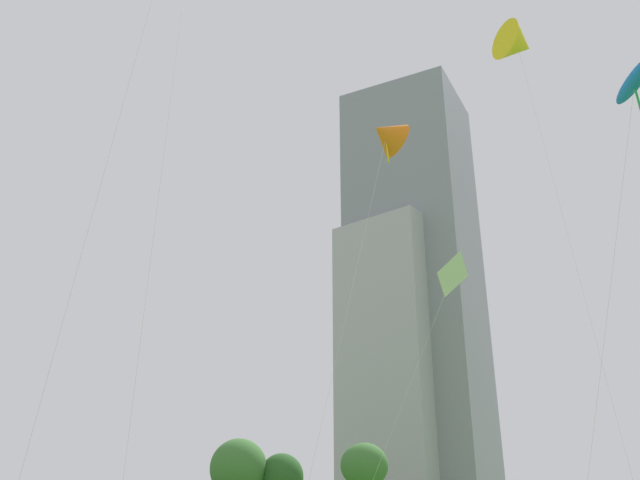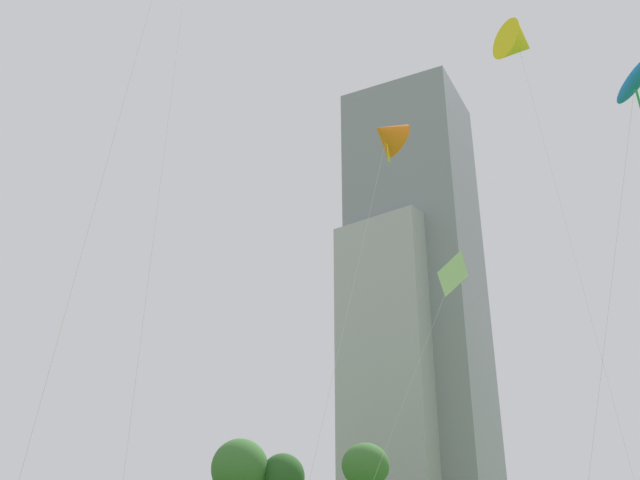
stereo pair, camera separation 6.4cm
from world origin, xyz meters
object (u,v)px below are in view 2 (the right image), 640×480
Objects in this scene: kite_flying_2 at (451,276)px; distant_highrise_1 at (406,373)px; kite_flying_5 at (635,81)px; distant_highrise_0 at (418,294)px; kite_flying_4 at (387,135)px; park_tree_1 at (240,469)px; park_tree_2 at (366,467)px; park_tree_0 at (283,477)px; kite_flying_3 at (518,44)px.

distant_highrise_1 is at bearing 115.11° from kite_flying_2.
distant_highrise_0 is (-51.51, 97.28, 26.98)m from kite_flying_5.
kite_flying_2 is 0.46× the size of kite_flying_4.
kite_flying_2 is 36.63m from park_tree_1.
park_tree_2 is 89.71m from distant_highrise_0.
park_tree_0 is 0.96× the size of park_tree_2.
kite_flying_5 is at bearing -33.68° from park_tree_0.
park_tree_1 is (-2.83, -2.38, 0.67)m from park_tree_0.
kite_flying_3 is 4.33× the size of park_tree_0.
distant_highrise_1 is at bearing 119.11° from kite_flying_3.
kite_flying_4 is 0.44× the size of distant_highrise_1.
distant_highrise_1 is (-46.91, 84.26, -1.96)m from kite_flying_3.
kite_flying_2 is at bearing -54.98° from park_tree_2.
park_tree_0 is (-26.99, 12.41, -26.16)m from kite_flying_3.
distant_highrise_0 is 1.57× the size of distant_highrise_1.
kite_flying_4 is 16.46m from kite_flying_5.
kite_flying_5 is at bearing -56.08° from kite_flying_3.
kite_flying_2 is 0.13× the size of distant_highrise_0.
park_tree_1 is at bearing 161.41° from kite_flying_3.
park_tree_1 is at bearing -70.09° from distant_highrise_1.
kite_flying_2 is 0.59× the size of kite_flying_5.
kite_flying_3 reaches higher than kite_flying_2.
kite_flying_3 is 1.64× the size of kite_flying_5.
kite_flying_3 is 40.49m from park_tree_1.
park_tree_1 is 0.09× the size of distant_highrise_0.
distant_highrise_0 is (-43.22, 99.83, 35.41)m from kite_flying_2.
park_tree_1 reaches higher than park_tree_0.
kite_flying_4 is 2.96× the size of park_tree_1.
park_tree_0 is at bearing 138.40° from kite_flying_4.
park_tree_0 is at bearing 146.32° from kite_flying_5.
kite_flying_5 reaches higher than park_tree_1.
park_tree_2 is at bearing 123.28° from kite_flying_4.
kite_flying_4 is 32.15m from park_tree_1.
park_tree_0 is (-25.49, 25.06, -5.74)m from kite_flying_2.
distant_highrise_1 is at bearing 113.72° from kite_flying_4.
kite_flying_4 is at bearing -41.60° from park_tree_0.
kite_flying_5 is 43.00m from park_tree_0.
kite_flying_3 reaches higher than park_tree_0.
kite_flying_3 is 96.46m from distant_highrise_1.
distant_highrise_1 reaches higher than kite_flying_3.
park_tree_0 is at bearing 135.49° from kite_flying_2.
park_tree_0 is (-19.09, 16.95, -19.12)m from kite_flying_4.
distant_highrise_0 is at bearing 109.13° from park_tree_2.
kite_flying_3 is (1.50, 12.65, 20.42)m from kite_flying_2.
distant_highrise_0 reaches higher than kite_flying_3.
distant_highrise_0 is (-14.90, 77.15, 40.48)m from park_tree_1.
distant_highrise_0 is 17.34m from distant_highrise_1.
park_tree_0 is 3.76m from park_tree_1.
park_tree_1 is 11.42m from park_tree_2.
kite_flying_4 is at bearing -150.07° from kite_flying_3.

